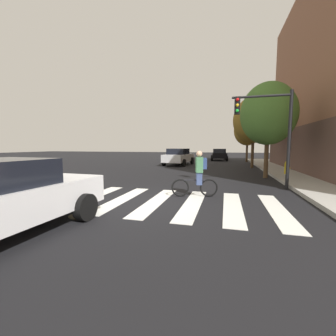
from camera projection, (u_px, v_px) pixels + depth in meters
The scene contains 11 objects.
ground_plane at pixel (141, 200), 7.39m from camera, with size 120.00×120.00×0.00m, color black.
crosswalk_stripes at pixel (156, 201), 7.25m from camera, with size 7.98×3.79×0.01m.
manhole_cover at pixel (81, 215), 5.79m from camera, with size 0.64×0.64×0.01m, color #473D1E.
sedan_mid at pixel (179, 156), 21.46m from camera, with size 2.59×4.89×1.63m.
sedan_far at pixel (219, 154), 28.59m from camera, with size 2.35×4.55×1.53m.
cyclist at pixel (198, 174), 7.87m from camera, with size 1.67×0.48×1.69m.
traffic_light_near at pixel (269, 123), 9.30m from camera, with size 2.47×0.28×4.20m.
fire_hydrant at pixel (286, 168), 13.31m from camera, with size 0.33×0.22×0.78m.
street_tree_near at pixel (268, 114), 12.26m from camera, with size 3.07×3.07×5.46m.
street_tree_mid at pixel (254, 120), 18.18m from camera, with size 3.38×3.38×6.01m.
street_tree_far at pixel (248, 130), 25.09m from camera, with size 3.09×3.09×5.49m.
Camera 1 is at (2.75, -6.76, 1.85)m, focal length 23.04 mm.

